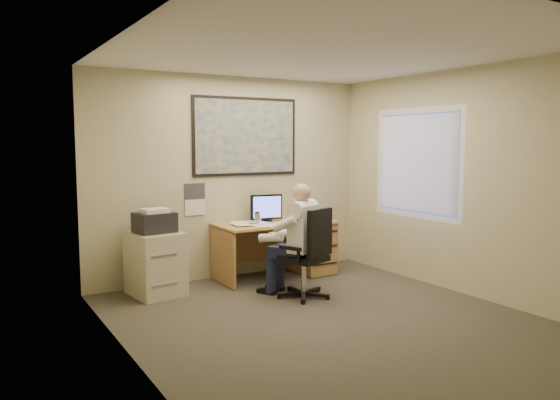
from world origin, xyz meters
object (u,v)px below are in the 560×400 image
filing_cabinet (155,258)px  office_chair (305,272)px  person (302,240)px  desk (295,242)px

filing_cabinet → office_chair: (1.45, -1.04, -0.14)m
filing_cabinet → person: person is taller
desk → office_chair: (-0.55, -1.08, -0.13)m
desk → office_chair: 1.22m
desk → person: size_ratio=1.19×
desk → person: (-0.53, -1.01, 0.23)m
person → desk: bearing=33.1°
desk → office_chair: bearing=-117.0°
filing_cabinet → person: bearing=-40.8°
desk → office_chair: size_ratio=1.50×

